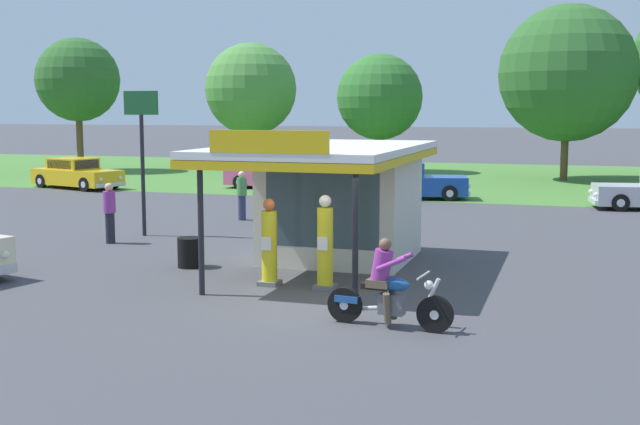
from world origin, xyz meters
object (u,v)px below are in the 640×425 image
Objects in this scene: bystander_leaning_by_kiosk at (242,194)px; bystander_standing_back_lot at (110,211)px; parked_car_back_row_far_left at (76,174)px; spare_tire_stack at (190,252)px; gas_pump_nearside at (269,246)px; parked_car_second_row_spare at (280,174)px; roadside_pole_sign at (142,136)px; gas_pump_offside at (325,246)px; parked_car_back_row_left at (408,182)px; motorcycle_with_rider at (387,291)px.

bystander_standing_back_lot reaches higher than bystander_leaning_by_kiosk.
spare_tire_stack is at bearing -48.86° from parked_car_back_row_far_left.
gas_pump_nearside reaches higher than bystander_leaning_by_kiosk.
parked_car_second_row_spare is 1.29× the size of roadside_pole_sign.
gas_pump_nearside is at bearing -46.32° from parked_car_back_row_far_left.
spare_tire_stack is (3.74, -2.49, -0.55)m from bystander_standing_back_lot.
gas_pump_offside reaches higher than spare_tire_stack.
parked_car_second_row_spare is at bearing 159.29° from parked_car_back_row_left.
roadside_pole_sign is 5.95m from spare_tire_stack.
gas_pump_nearside is at bearing -70.36° from parked_car_second_row_spare.
bystander_leaning_by_kiosk reaches higher than parked_car_second_row_spare.
parked_car_back_row_left is 13.65m from roadside_pole_sign.
motorcycle_with_rider is 1.33× the size of bystander_standing_back_lot.
gas_pump_nearside is at bearing -31.09° from bystander_standing_back_lot.
bystander_standing_back_lot is 2.39× the size of spare_tire_stack.
gas_pump_nearside reaches higher than parked_car_back_row_far_left.
spare_tire_stack is at bearing 152.85° from gas_pump_nearside.
gas_pump_nearside reaches higher than spare_tire_stack.
parked_car_back_row_far_left is at bearing 131.14° from spare_tire_stack.
bystander_leaning_by_kiosk is (-4.61, 9.39, 0.02)m from gas_pump_nearside.
motorcycle_with_rider reaches higher than spare_tire_stack.
gas_pump_nearside is at bearing -63.84° from bystander_leaning_by_kiosk.
parked_car_second_row_spare is 3.23× the size of bystander_standing_back_lot.
gas_pump_nearside is at bearing -27.15° from spare_tire_stack.
gas_pump_offside is at bearing -44.22° from parked_car_back_row_far_left.
gas_pump_nearside is 21.33m from parked_car_second_row_spare.
bystander_standing_back_lot is at bearing 148.91° from gas_pump_nearside.
roadside_pole_sign reaches higher than parked_car_back_row_far_left.
gas_pump_offside reaches higher than motorcycle_with_rider.
parked_car_second_row_spare is at bearing 114.56° from motorcycle_with_rider.
bystander_leaning_by_kiosk is at bearing -33.65° from parked_car_back_row_far_left.
spare_tire_stack is at bearing 161.05° from gas_pump_offside.
motorcycle_with_rider is at bearing -45.24° from parked_car_back_row_far_left.
parked_car_back_row_left reaches higher than parked_car_second_row_spare.
bystander_standing_back_lot is (10.26, -13.54, 0.25)m from parked_car_back_row_far_left.
roadside_pole_sign is at bearing 131.27° from spare_tire_stack.
gas_pump_offside is at bearing 0.00° from gas_pump_nearside.
roadside_pole_sign reaches higher than bystander_standing_back_lot.
bystander_leaning_by_kiosk is at bearing -76.56° from parked_car_second_row_spare.
gas_pump_offside reaches higher than parked_car_second_row_spare.
parked_car_back_row_far_left is 16.11m from roadside_pole_sign.
roadside_pole_sign is (-9.26, 7.89, 2.33)m from motorcycle_with_rider.
bystander_standing_back_lot reaches higher than parked_car_back_row_left.
parked_car_back_row_left is (6.68, -2.52, 0.01)m from parked_car_second_row_spare.
gas_pump_nearside reaches higher than parked_car_back_row_left.
bystander_standing_back_lot is at bearing -98.04° from roadside_pole_sign.
motorcycle_with_rider is 1.37× the size of bystander_leaning_by_kiosk.
motorcycle_with_rider is 24.90m from parked_car_second_row_spare.
motorcycle_with_rider is at bearing -34.04° from spare_tire_stack.
bystander_leaning_by_kiosk reaches higher than spare_tire_stack.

